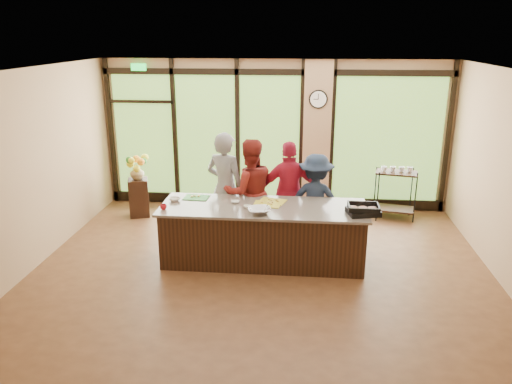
% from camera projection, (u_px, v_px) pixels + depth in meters
% --- Properties ---
extents(floor, '(7.00, 7.00, 0.00)m').
position_uv_depth(floor, '(261.00, 269.00, 7.72)').
color(floor, '#50301C').
rests_on(floor, ground).
extents(ceiling, '(7.00, 7.00, 0.00)m').
position_uv_depth(ceiling, '(262.00, 70.00, 6.80)').
color(ceiling, white).
rests_on(ceiling, back_wall).
extents(back_wall, '(7.00, 0.00, 7.00)m').
position_uv_depth(back_wall, '(274.00, 135.00, 10.10)').
color(back_wall, tan).
rests_on(back_wall, floor).
extents(left_wall, '(0.00, 6.00, 6.00)m').
position_uv_depth(left_wall, '(33.00, 169.00, 7.58)').
color(left_wall, tan).
rests_on(left_wall, floor).
extents(right_wall, '(0.00, 6.00, 6.00)m').
position_uv_depth(right_wall, '(512.00, 182.00, 6.93)').
color(right_wall, tan).
rests_on(right_wall, floor).
extents(window_wall, '(6.90, 0.12, 3.00)m').
position_uv_depth(window_wall, '(282.00, 141.00, 10.07)').
color(window_wall, tan).
rests_on(window_wall, floor).
extents(island_base, '(3.10, 1.00, 0.88)m').
position_uv_depth(island_base, '(263.00, 235.00, 7.86)').
color(island_base, black).
rests_on(island_base, floor).
extents(countertop, '(3.20, 1.10, 0.04)m').
position_uv_depth(countertop, '(263.00, 208.00, 7.72)').
color(countertop, slate).
rests_on(countertop, island_base).
extents(wall_clock, '(0.36, 0.04, 0.36)m').
position_uv_depth(wall_clock, '(318.00, 99.00, 9.66)').
color(wall_clock, black).
rests_on(wall_clock, window_wall).
extents(cook_left, '(0.83, 0.70, 1.93)m').
position_uv_depth(cook_left, '(225.00, 188.00, 8.48)').
color(cook_left, gray).
rests_on(cook_left, floor).
extents(cook_midleft, '(1.06, 0.94, 1.83)m').
position_uv_depth(cook_midleft, '(250.00, 192.00, 8.42)').
color(cook_midleft, maroon).
rests_on(cook_midleft, floor).
extents(cook_midright, '(1.09, 0.60, 1.77)m').
position_uv_depth(cook_midright, '(290.00, 192.00, 8.51)').
color(cook_midright, '#A31931').
rests_on(cook_midright, floor).
extents(cook_right, '(1.09, 0.72, 1.58)m').
position_uv_depth(cook_right, '(316.00, 200.00, 8.40)').
color(cook_right, '#1C283E').
rests_on(cook_right, floor).
extents(roasting_pan, '(0.52, 0.45, 0.08)m').
position_uv_depth(roasting_pan, '(363.00, 212.00, 7.37)').
color(roasting_pan, black).
rests_on(roasting_pan, countertop).
extents(mixing_bowl, '(0.41, 0.41, 0.08)m').
position_uv_depth(mixing_bowl, '(259.00, 211.00, 7.41)').
color(mixing_bowl, silver).
rests_on(mixing_bowl, countertop).
extents(cutting_board_left, '(0.41, 0.32, 0.01)m').
position_uv_depth(cutting_board_left, '(196.00, 198.00, 8.11)').
color(cutting_board_left, green).
rests_on(cutting_board_left, countertop).
extents(cutting_board_center, '(0.48, 0.41, 0.01)m').
position_uv_depth(cutting_board_center, '(272.00, 201.00, 7.93)').
color(cutting_board_center, gold).
rests_on(cutting_board_center, countertop).
extents(cutting_board_right, '(0.44, 0.35, 0.01)m').
position_uv_depth(cutting_board_right, '(267.00, 204.00, 7.79)').
color(cutting_board_right, gold).
rests_on(cutting_board_right, countertop).
extents(prep_bowl_near, '(0.21, 0.21, 0.05)m').
position_uv_depth(prep_bowl_near, '(175.00, 199.00, 7.95)').
color(prep_bowl_near, silver).
rests_on(prep_bowl_near, countertop).
extents(prep_bowl_mid, '(0.17, 0.17, 0.04)m').
position_uv_depth(prep_bowl_mid, '(248.00, 207.00, 7.64)').
color(prep_bowl_mid, silver).
rests_on(prep_bowl_mid, countertop).
extents(prep_bowl_far, '(0.14, 0.14, 0.03)m').
position_uv_depth(prep_bowl_far, '(235.00, 202.00, 7.87)').
color(prep_bowl_far, silver).
rests_on(prep_bowl_far, countertop).
extents(red_ramekin, '(0.13, 0.13, 0.08)m').
position_uv_depth(red_ramekin, '(163.00, 207.00, 7.57)').
color(red_ramekin, '#B3111B').
rests_on(red_ramekin, countertop).
extents(flower_stand, '(0.47, 0.47, 0.75)m').
position_uv_depth(flower_stand, '(139.00, 197.00, 9.85)').
color(flower_stand, black).
rests_on(flower_stand, floor).
extents(flower_vase, '(0.33, 0.33, 0.28)m').
position_uv_depth(flower_vase, '(137.00, 172.00, 9.69)').
color(flower_vase, olive).
rests_on(flower_vase, flower_stand).
extents(bar_cart, '(0.84, 0.58, 1.05)m').
position_uv_depth(bar_cart, '(395.00, 188.00, 9.62)').
color(bar_cart, black).
rests_on(bar_cart, floor).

